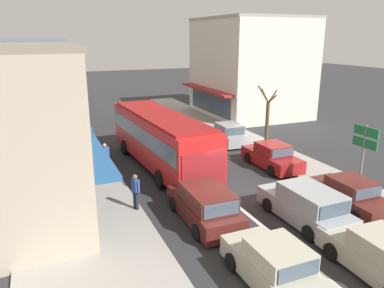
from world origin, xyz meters
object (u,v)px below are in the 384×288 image
Objects in this scene: city_bus at (161,137)px; parked_sedan_kerb_second at (272,156)px; sedan_adjacent_lane_trail at (381,257)px; traffic_light_downstreet at (84,91)px; parked_hatchback_kerb_third at (228,134)px; parked_sedan_kerb_front at (349,195)px; directional_road_sign at (365,144)px; pedestrian_far_walker at (88,135)px; street_tree_right at (267,120)px; wagon_behind_bus_near at (205,205)px; pedestrian_browsing_midblock at (135,190)px; sedan_queue_far_back at (277,268)px; wagon_behind_bus_mid at (306,206)px; pedestrian_with_handbag_near at (105,155)px.

parked_sedan_kerb_second is (6.06, -2.55, -1.22)m from city_bus.
traffic_light_downstreet is at bearing 102.18° from sedan_adjacent_lane_trail.
parked_hatchback_kerb_third is (6.02, 2.89, -1.17)m from city_bus.
directional_road_sign reaches higher than parked_sedan_kerb_front.
city_bus reaches higher than pedestrian_far_walker.
parked_sedan_kerb_second is at bearing -118.46° from street_tree_right.
wagon_behind_bus_near is 2.77× the size of pedestrian_browsing_midblock.
directional_road_sign is 2.21× the size of pedestrian_browsing_midblock.
sedan_adjacent_lane_trail is 1.00× the size of parked_sedan_kerb_front.
sedan_queue_far_back and parked_sedan_kerb_front have the same top height.
sedan_queue_far_back is 1.00× the size of traffic_light_downstreet.
parked_hatchback_kerb_third is 0.85× the size of street_tree_right.
wagon_behind_bus_mid is 7.31m from pedestrian_browsing_midblock.
sedan_adjacent_lane_trail is at bearing -123.71° from parked_sedan_kerb_front.
sedan_adjacent_lane_trail is 0.96× the size of street_tree_right.
directional_road_sign is 17.16m from pedestrian_far_walker.
sedan_adjacent_lane_trail is 10.59m from parked_sedan_kerb_second.
traffic_light_downstreet is at bearing 95.09° from sedan_queue_far_back.
directional_road_sign is (1.37, -5.29, 2.04)m from parked_sedan_kerb_second.
parked_sedan_kerb_front is 6.07m from parked_sedan_kerb_second.
sedan_queue_far_back is 2.58× the size of pedestrian_browsing_midblock.
parked_sedan_kerb_front is 12.81m from pedestrian_with_handbag_near.
sedan_queue_far_back is 2.58× the size of pedestrian_far_walker.
parked_sedan_kerb_front is 1.18× the size of directional_road_sign.
wagon_behind_bus_mid is at bearing -114.75° from street_tree_right.
street_tree_right reaches higher than pedestrian_with_handbag_near.
parked_sedan_kerb_front is 2.60m from directional_road_sign.
directional_road_sign is at bearing -75.47° from parked_sedan_kerb_second.
sedan_adjacent_lane_trail is at bearing -105.35° from parked_sedan_kerb_second.
directional_road_sign reaches higher than pedestrian_browsing_midblock.
parked_sedan_kerb_front is at bearing -90.41° from parked_sedan_kerb_second.
pedestrian_far_walker is at bearing 140.41° from parked_sedan_kerb_second.
traffic_light_downstreet is 1.17× the size of directional_road_sign.
parked_sedan_kerb_front is at bearing 56.29° from sedan_adjacent_lane_trail.
city_bus is at bearing 86.30° from wagon_behind_bus_near.
pedestrian_browsing_midblock is (-2.68, 6.74, 0.40)m from sedan_queue_far_back.
sedan_queue_far_back is at bearing -84.91° from traffic_light_downstreet.
traffic_light_downstreet is 2.58× the size of pedestrian_with_handbag_near.
city_bus is 2.61× the size of traffic_light_downstreet.
pedestrian_browsing_midblock is at bearing 165.56° from directional_road_sign.
directional_road_sign reaches higher than parked_sedan_kerb_second.
sedan_queue_far_back is at bearing -122.42° from street_tree_right.
sedan_queue_far_back is 0.93× the size of wagon_behind_bus_near.
wagon_behind_bus_mid is 12.05m from parked_hatchback_kerb_third.
directional_road_sign reaches higher than sedan_adjacent_lane_trail.
pedestrian_with_handbag_near is (-2.77, 7.40, 0.32)m from wagon_behind_bus_near.
sedan_adjacent_lane_trail and parked_sedan_kerb_front have the same top height.
street_tree_right is at bearing 78.83° from parked_sedan_kerb_front.
street_tree_right is (0.45, 8.65, -0.68)m from directional_road_sign.
wagon_behind_bus_near is at bearing 175.13° from directional_road_sign.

